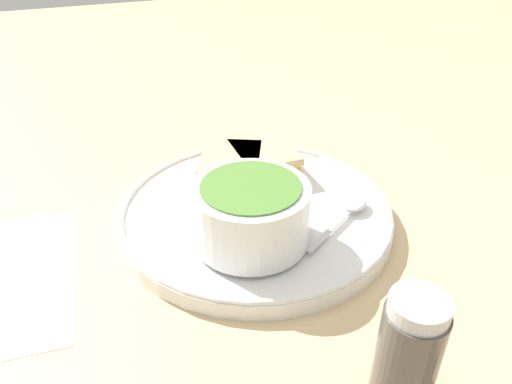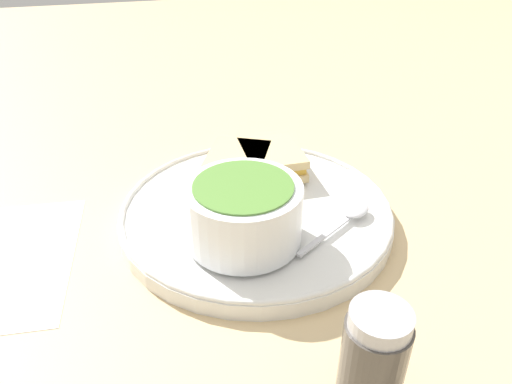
# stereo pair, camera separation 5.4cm
# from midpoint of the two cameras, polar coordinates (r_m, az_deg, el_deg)

# --- Properties ---
(ground_plane) EXTENTS (2.40, 2.40, 0.00)m
(ground_plane) POSITION_cam_midpoint_polar(r_m,az_deg,el_deg) (0.57, -2.75, -3.43)
(ground_plane) COLOR #D1B27F
(plate) EXTENTS (0.30, 0.30, 0.02)m
(plate) POSITION_cam_midpoint_polar(r_m,az_deg,el_deg) (0.56, -2.78, -2.47)
(plate) COLOR white
(plate) RESTS_ON ground_plane
(soup_bowl) EXTENTS (0.12, 0.12, 0.06)m
(soup_bowl) POSITION_cam_midpoint_polar(r_m,az_deg,el_deg) (0.49, -3.80, -2.50)
(soup_bowl) COLOR white
(soup_bowl) RESTS_ON plate
(spoon) EXTENTS (0.08, 0.10, 0.01)m
(spoon) POSITION_cam_midpoint_polar(r_m,az_deg,el_deg) (0.55, 8.05, -1.86)
(spoon) COLOR silver
(spoon) RESTS_ON plate
(sandwich_half_near) EXTENTS (0.09, 0.07, 0.03)m
(sandwich_half_near) POSITION_cam_midpoint_polar(r_m,az_deg,el_deg) (0.61, -1.64, 3.80)
(sandwich_half_near) COLOR #DBBC7F
(sandwich_half_near) RESTS_ON plate
(sandwich_half_far) EXTENTS (0.11, 0.10, 0.03)m
(sandwich_half_far) POSITION_cam_midpoint_polar(r_m,az_deg,el_deg) (0.60, -5.49, 2.95)
(sandwich_half_far) COLOR #DBBC7F
(sandwich_half_far) RESTS_ON plate
(salt_shaker) EXTENTS (0.04, 0.04, 0.10)m
(salt_shaker) POSITION_cam_midpoint_polar(r_m,az_deg,el_deg) (0.37, 12.86, -17.76)
(salt_shaker) COLOR #4C4742
(salt_shaker) RESTS_ON ground_plane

